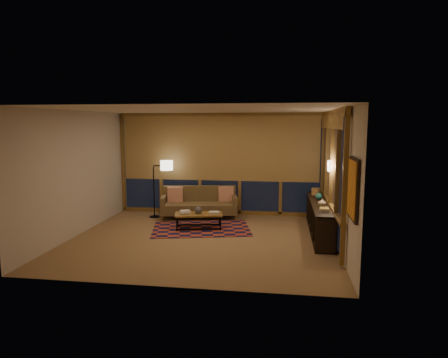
# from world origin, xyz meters

# --- Properties ---
(floor) EXTENTS (5.50, 5.00, 0.01)m
(floor) POSITION_xyz_m (0.00, 0.00, 0.00)
(floor) COLOR #9C6F4E
(floor) RESTS_ON ground
(ceiling) EXTENTS (5.50, 5.00, 0.01)m
(ceiling) POSITION_xyz_m (0.00, 0.00, 2.70)
(ceiling) COLOR beige
(ceiling) RESTS_ON walls
(walls) EXTENTS (5.51, 5.01, 2.70)m
(walls) POSITION_xyz_m (0.00, 0.00, 1.35)
(walls) COLOR beige
(walls) RESTS_ON floor
(window_wall_back) EXTENTS (5.30, 0.16, 2.60)m
(window_wall_back) POSITION_xyz_m (0.00, 2.43, 1.35)
(window_wall_back) COLOR olive
(window_wall_back) RESTS_ON walls
(window_wall_right) EXTENTS (0.16, 3.70, 2.60)m
(window_wall_right) POSITION_xyz_m (2.68, 0.60, 1.35)
(window_wall_right) COLOR olive
(window_wall_right) RESTS_ON walls
(wall_art) EXTENTS (0.06, 0.74, 0.94)m
(wall_art) POSITION_xyz_m (2.71, -1.85, 1.45)
(wall_art) COLOR red
(wall_art) RESTS_ON walls
(wall_sconce) EXTENTS (0.12, 0.18, 0.22)m
(wall_sconce) POSITION_xyz_m (2.62, 0.45, 1.55)
(wall_sconce) COLOR #FAE9CF
(wall_sconce) RESTS_ON walls
(sofa) EXTENTS (2.03, 1.11, 0.78)m
(sofa) POSITION_xyz_m (-0.45, 1.89, 0.39)
(sofa) COLOR brown
(sofa) RESTS_ON floor
(pillow_left) EXTENTS (0.41, 0.19, 0.40)m
(pillow_left) POSITION_xyz_m (-1.08, 1.90, 0.59)
(pillow_left) COLOR red
(pillow_left) RESTS_ON sofa
(pillow_right) EXTENTS (0.41, 0.24, 0.39)m
(pillow_right) POSITION_xyz_m (0.21, 2.17, 0.59)
(pillow_right) COLOR red
(pillow_right) RESTS_ON sofa
(area_rug) EXTENTS (2.49, 1.93, 0.01)m
(area_rug) POSITION_xyz_m (-0.18, 0.82, 0.01)
(area_rug) COLOR #AD3F23
(area_rug) RESTS_ON floor
(coffee_table) EXTENTS (1.16, 0.72, 0.36)m
(coffee_table) POSITION_xyz_m (-0.24, 0.82, 0.18)
(coffee_table) COLOR olive
(coffee_table) RESTS_ON floor
(book_stack_a) EXTENTS (0.33, 0.30, 0.08)m
(book_stack_a) POSITION_xyz_m (-0.55, 0.79, 0.40)
(book_stack_a) COLOR silver
(book_stack_a) RESTS_ON coffee_table
(book_stack_b) EXTENTS (0.31, 0.27, 0.05)m
(book_stack_b) POSITION_xyz_m (0.11, 0.88, 0.39)
(book_stack_b) COLOR silver
(book_stack_b) RESTS_ON coffee_table
(ceramic_pot) EXTENTS (0.22, 0.22, 0.17)m
(ceramic_pot) POSITION_xyz_m (-0.24, 0.81, 0.45)
(ceramic_pot) COLOR black
(ceramic_pot) RESTS_ON coffee_table
(floor_lamp) EXTENTS (0.58, 0.50, 1.48)m
(floor_lamp) POSITION_xyz_m (-1.63, 1.81, 0.74)
(floor_lamp) COLOR black
(floor_lamp) RESTS_ON floor
(bookshelf) EXTENTS (0.40, 2.83, 0.71)m
(bookshelf) POSITION_xyz_m (2.49, 0.79, 0.35)
(bookshelf) COLOR black
(bookshelf) RESTS_ON floor
(basket) EXTENTS (0.24, 0.24, 0.16)m
(basket) POSITION_xyz_m (2.47, 1.75, 0.79)
(basket) COLOR olive
(basket) RESTS_ON bookshelf
(teal_bowl) EXTENTS (0.17, 0.17, 0.15)m
(teal_bowl) POSITION_xyz_m (2.49, 1.14, 0.78)
(teal_bowl) COLOR #236D62
(teal_bowl) RESTS_ON bookshelf
(vase) EXTENTS (0.17, 0.17, 0.17)m
(vase) POSITION_xyz_m (2.49, 0.37, 0.79)
(vase) COLOR tan
(vase) RESTS_ON bookshelf
(shelf_book_stack) EXTENTS (0.16, 0.22, 0.06)m
(shelf_book_stack) POSITION_xyz_m (2.49, -0.11, 0.74)
(shelf_book_stack) COLOR silver
(shelf_book_stack) RESTS_ON bookshelf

